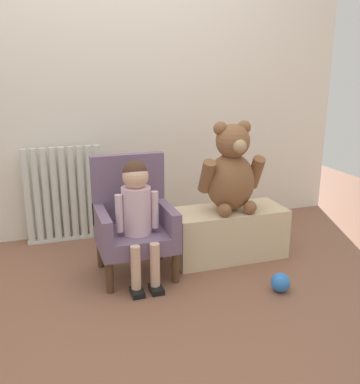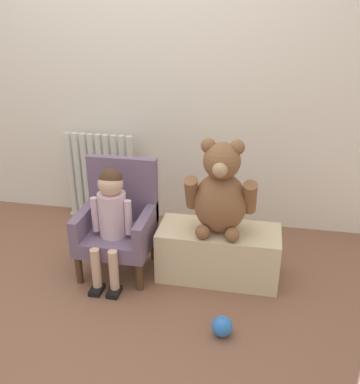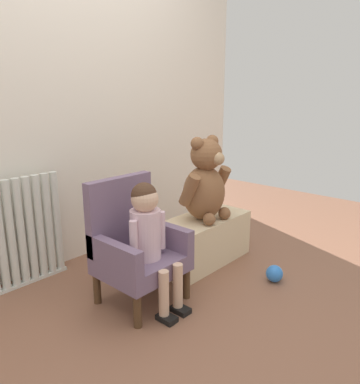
# 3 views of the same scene
# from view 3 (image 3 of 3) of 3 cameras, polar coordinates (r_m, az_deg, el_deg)

# --- Properties ---
(ground_plane) EXTENTS (6.00, 6.00, 0.00)m
(ground_plane) POSITION_cam_3_polar(r_m,az_deg,el_deg) (2.04, 3.69, -20.70)
(ground_plane) COLOR brown
(back_wall) EXTENTS (3.80, 0.05, 2.40)m
(back_wall) POSITION_cam_3_polar(r_m,az_deg,el_deg) (2.65, -19.12, 14.48)
(back_wall) COLOR silver
(back_wall) RESTS_ON ground_plane
(radiator) EXTENTS (0.56, 0.05, 0.69)m
(radiator) POSITION_cam_3_polar(r_m,az_deg,el_deg) (2.52, -23.09, -5.78)
(radiator) COLOR silver
(radiator) RESTS_ON ground_plane
(child_armchair) EXTENTS (0.45, 0.41, 0.72)m
(child_armchair) POSITION_cam_3_polar(r_m,az_deg,el_deg) (2.19, -6.88, -8.08)
(child_armchair) COLOR slate
(child_armchair) RESTS_ON ground_plane
(child_figure) EXTENTS (0.25, 0.35, 0.72)m
(child_figure) POSITION_cam_3_polar(r_m,az_deg,el_deg) (2.06, -4.84, -5.52)
(child_figure) COLOR beige
(child_figure) RESTS_ON ground_plane
(low_bench) EXTENTS (0.75, 0.33, 0.33)m
(low_bench) POSITION_cam_3_polar(r_m,az_deg,el_deg) (2.69, 3.42, -7.34)
(low_bench) COLOR beige
(low_bench) RESTS_ON ground_plane
(large_teddy_bear) EXTENTS (0.42, 0.29, 0.58)m
(large_teddy_bear) POSITION_cam_3_polar(r_m,az_deg,el_deg) (2.55, 3.85, 1.30)
(large_teddy_bear) COLOR brown
(large_teddy_bear) RESTS_ON low_bench
(toy_ball) EXTENTS (0.11, 0.11, 0.11)m
(toy_ball) POSITION_cam_3_polar(r_m,az_deg,el_deg) (2.54, 14.18, -11.95)
(toy_ball) COLOR blue
(toy_ball) RESTS_ON ground_plane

